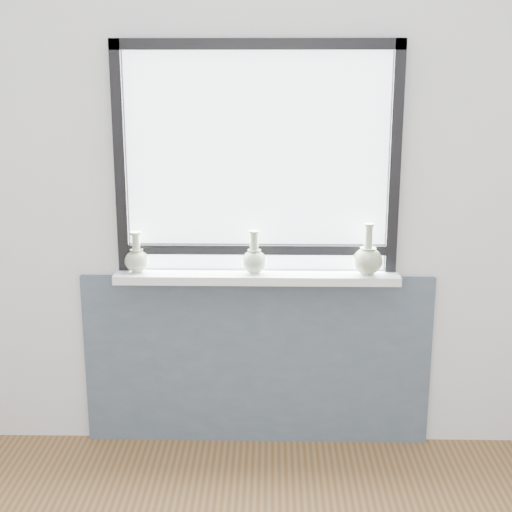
{
  "coord_description": "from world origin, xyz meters",
  "views": [
    {
      "loc": [
        0.07,
        -1.49,
        1.79
      ],
      "look_at": [
        0.0,
        1.55,
        1.02
      ],
      "focal_mm": 50.0,
      "sensor_mm": 36.0,
      "label": 1
    }
  ],
  "objects_px": {
    "vase_a": "(137,259)",
    "vase_b": "(254,259)",
    "windowsill": "(257,277)",
    "vase_c": "(368,259)"
  },
  "relations": [
    {
      "from": "vase_a",
      "to": "vase_b",
      "type": "height_order",
      "value": "vase_b"
    },
    {
      "from": "vase_a",
      "to": "vase_b",
      "type": "relative_size",
      "value": 0.96
    },
    {
      "from": "windowsill",
      "to": "vase_a",
      "type": "xyz_separation_m",
      "value": [
        -0.56,
        0.0,
        0.08
      ]
    },
    {
      "from": "windowsill",
      "to": "vase_a",
      "type": "bearing_deg",
      "value": 179.86
    },
    {
      "from": "vase_a",
      "to": "vase_b",
      "type": "bearing_deg",
      "value": -0.67
    },
    {
      "from": "windowsill",
      "to": "vase_b",
      "type": "relative_size",
      "value": 6.61
    },
    {
      "from": "vase_a",
      "to": "vase_c",
      "type": "bearing_deg",
      "value": -0.95
    },
    {
      "from": "vase_a",
      "to": "vase_b",
      "type": "xyz_separation_m",
      "value": [
        0.55,
        -0.01,
        0.0
      ]
    },
    {
      "from": "vase_a",
      "to": "vase_c",
      "type": "relative_size",
      "value": 0.8
    },
    {
      "from": "windowsill",
      "to": "vase_a",
      "type": "height_order",
      "value": "vase_a"
    }
  ]
}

